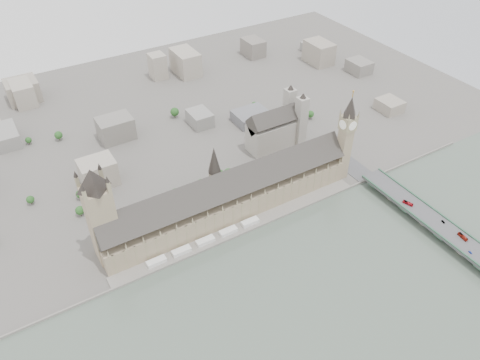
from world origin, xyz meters
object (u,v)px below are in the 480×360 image
victoria_tower (100,211)px  red_bus_north (408,203)px  westminster_bridge (421,215)px  car_blue (470,252)px  elizabeth_tower (346,133)px  palace_of_westminster (228,196)px  car_silver (443,222)px  car_approach (335,143)px  westminster_abbey (277,128)px  red_bus_south (463,237)px

victoria_tower → red_bus_north: bearing=-19.5°
westminster_bridge → car_blue: 62.35m
elizabeth_tower → palace_of_westminster: bearing=175.2°
palace_of_westminster → car_silver: bearing=-37.7°
elizabeth_tower → car_approach: bearing=57.3°
palace_of_westminster → car_blue: size_ratio=71.77×
red_bus_north → car_blue: 76.29m
red_bus_north → car_silver: red_bus_north is taller
car_blue → car_approach: car_approach is taller
car_silver → westminster_bridge: bearing=111.5°
victoria_tower → westminster_bridge: 309.91m
palace_of_westminster → red_bus_north: (157.35, -92.73, -10.93)m
westminster_abbey → car_silver: size_ratio=16.39×
palace_of_westminster → elizabeth_tower: bearing=-4.8°
westminster_bridge → red_bus_north: red_bus_north is taller
palace_of_westminster → red_bus_south: 225.63m
westminster_bridge → car_silver: 23.31m
car_blue → car_silver: (10.86, 39.78, 0.05)m
palace_of_westminster → car_approach: bearing=10.5°
victoria_tower → car_blue: size_ratio=27.08×
victoria_tower → car_silver: bearing=-25.1°
elizabeth_tower → car_silver: bearing=-76.1°
red_bus_north → red_bus_south: red_bus_south is taller
westminster_bridge → car_blue: bearing=-95.4°
red_bus_south → elizabeth_tower: bearing=108.3°
red_bus_south → car_blue: 18.89m
red_bus_south → car_approach: 183.51m
car_blue → palace_of_westminster: bearing=134.0°
car_blue → car_silver: car_silver is taller
elizabeth_tower → red_bus_south: 151.01m
red_bus_north → red_bus_south: bearing=-101.0°
victoria_tower → red_bus_south: (287.70, -159.05, -43.41)m
red_bus_north → westminster_bridge: bearing=-91.1°
elizabeth_tower → car_approach: size_ratio=22.33×
elizabeth_tower → westminster_bridge: elizabeth_tower is taller
elizabeth_tower → victoria_tower: elizabeth_tower is taller
elizabeth_tower → victoria_tower: bearing=176.0°
red_bus_south → car_silver: (1.28, 23.53, -0.86)m
palace_of_westminster → car_approach: (165.29, 30.76, -11.76)m
elizabeth_tower → westminster_bridge: (24.00, -95.50, -52.96)m
palace_of_westminster → red_bus_north: bearing=-30.5°
palace_of_westminster → red_bus_north: 182.97m
westminster_abbey → car_blue: 248.85m
victoria_tower → westminster_bridge: bearing=-21.8°
palace_of_westminster → westminster_bridge: 195.05m
elizabeth_tower → red_bus_north: 95.31m
red_bus_south → westminster_bridge: bearing=101.9°
westminster_bridge → car_silver: car_silver is taller
westminster_abbey → red_bus_north: 174.83m
palace_of_westminster → westminster_abbey: 134.09m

